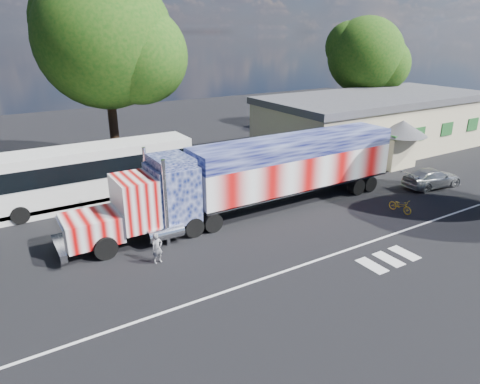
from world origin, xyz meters
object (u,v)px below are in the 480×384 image
parked_car (432,178)px  tree_far_ne (367,56)px  woman (157,248)px  tree_n_mid (107,40)px  bicycle (400,206)px  semi_truck (260,174)px  coach_bus (95,173)px

parked_car → tree_far_ne: bearing=-24.1°
woman → tree_n_mid: size_ratio=0.10×
parked_car → woman: woman is taller
parked_car → bicycle: (-5.85, -1.99, -0.26)m
parked_car → tree_far_ne: (9.91, 16.58, 7.55)m
semi_truck → parked_car: bearing=-12.5°
woman → coach_bus: bearing=83.8°
coach_bus → semi_truck: bearing=-39.9°
coach_bus → tree_n_mid: (3.24, 5.66, 8.22)m
semi_truck → tree_n_mid: 15.76m
semi_truck → tree_far_ne: 27.50m
bicycle → tree_far_ne: 25.59m
coach_bus → woman: (0.41, -9.97, -1.17)m
parked_car → tree_far_ne: tree_far_ne is taller
coach_bus → tree_n_mid: size_ratio=0.84×
semi_truck → parked_car: size_ratio=4.72×
coach_bus → tree_far_ne: tree_far_ne is taller
woman → bicycle: bearing=-16.0°
parked_car → tree_n_mid: (-18.43, 15.64, 9.49)m
bicycle → tree_n_mid: (-12.58, 17.63, 9.75)m
coach_bus → woman: bearing=-87.6°
parked_car → woman: 21.26m
semi_truck → coach_bus: size_ratio=1.72×
woman → tree_far_ne: tree_far_ne is taller
coach_bus → bicycle: 19.90m
semi_truck → bicycle: bearing=-33.6°
semi_truck → coach_bus: semi_truck is taller
semi_truck → tree_far_ne: tree_far_ne is taller
coach_bus → tree_n_mid: tree_n_mid is taller
bicycle → woman: bearing=168.5°
bicycle → tree_n_mid: 23.75m
semi_truck → tree_far_ne: (23.16, 13.66, 5.80)m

